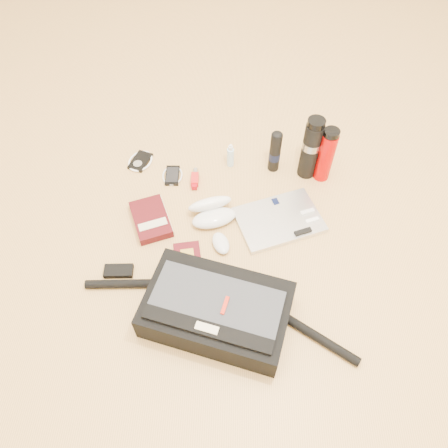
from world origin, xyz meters
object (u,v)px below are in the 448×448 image
object	(u,v)px
laptop	(279,220)
thermos_black	(311,148)
book	(151,219)
thermos_red	(326,155)
messenger_bag	(216,309)

from	to	relation	value
laptop	thermos_black	bearing A→B (deg)	43.67
book	thermos_black	distance (m)	0.69
thermos_black	book	bearing A→B (deg)	-155.81
book	laptop	bearing A→B (deg)	-19.70
laptop	thermos_red	size ratio (longest dim) A/B	1.49
book	thermos_red	distance (m)	0.74
messenger_bag	book	size ratio (longest dim) A/B	4.00
book	thermos_red	world-z (taller)	thermos_red
laptop	book	xyz separation A→B (m)	(-0.50, -0.02, 0.01)
book	messenger_bag	bearing A→B (deg)	-77.21
messenger_bag	thermos_black	world-z (taller)	thermos_black
thermos_black	laptop	bearing A→B (deg)	-115.30
laptop	thermos_red	world-z (taller)	thermos_red
book	thermos_red	bearing A→B (deg)	-0.63
laptop	thermos_red	xyz separation A→B (m)	(0.19, 0.25, 0.11)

